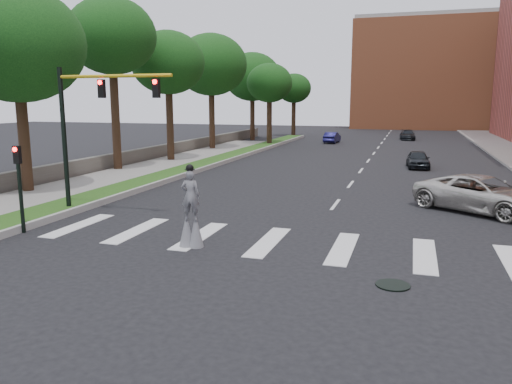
% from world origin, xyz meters
% --- Properties ---
extents(ground_plane, '(160.00, 160.00, 0.00)m').
position_xyz_m(ground_plane, '(0.00, 0.00, 0.00)').
color(ground_plane, black).
rests_on(ground_plane, ground).
extents(grass_median, '(2.00, 60.00, 0.25)m').
position_xyz_m(grass_median, '(-11.50, 20.00, 0.12)').
color(grass_median, '#204714').
rests_on(grass_median, ground).
extents(median_curb, '(0.20, 60.00, 0.28)m').
position_xyz_m(median_curb, '(-10.45, 20.00, 0.14)').
color(median_curb, '#979792').
rests_on(median_curb, ground).
extents(sidewalk_left, '(4.00, 60.00, 0.18)m').
position_xyz_m(sidewalk_left, '(-14.50, 10.00, 0.09)').
color(sidewalk_left, gray).
rests_on(sidewalk_left, ground).
extents(stone_wall, '(0.50, 56.00, 1.10)m').
position_xyz_m(stone_wall, '(-17.00, 22.00, 0.55)').
color(stone_wall, '#524D46').
rests_on(stone_wall, ground).
extents(manhole, '(0.90, 0.90, 0.04)m').
position_xyz_m(manhole, '(3.00, -2.00, 0.02)').
color(manhole, black).
rests_on(manhole, ground).
extents(building_backdrop, '(26.00, 14.00, 18.00)m').
position_xyz_m(building_backdrop, '(6.00, 78.00, 9.00)').
color(building_backdrop, '#CB6B40').
rests_on(building_backdrop, ground).
extents(traffic_signal, '(5.30, 0.23, 6.20)m').
position_xyz_m(traffic_signal, '(-9.78, 3.00, 4.15)').
color(traffic_signal, black).
rests_on(traffic_signal, ground).
extents(secondary_signal, '(0.25, 0.21, 3.23)m').
position_xyz_m(secondary_signal, '(-10.30, -0.50, 1.95)').
color(secondary_signal, black).
rests_on(secondary_signal, ground).
extents(stilt_performer, '(0.84, 0.57, 2.79)m').
position_xyz_m(stilt_performer, '(-3.60, -0.30, 1.08)').
color(stilt_performer, black).
rests_on(stilt_performer, ground).
extents(suv_crossing, '(6.23, 5.44, 1.60)m').
position_xyz_m(suv_crossing, '(6.34, 8.31, 0.80)').
color(suv_crossing, beige).
rests_on(suv_crossing, ground).
extents(car_near, '(1.77, 3.78, 1.25)m').
position_xyz_m(car_near, '(3.78, 22.70, 0.63)').
color(car_near, black).
rests_on(car_near, ground).
extents(car_mid, '(1.54, 3.84, 1.24)m').
position_xyz_m(car_mid, '(-5.47, 42.31, 0.62)').
color(car_mid, '#161549').
rests_on(car_mid, ground).
extents(car_far, '(2.05, 4.25, 1.19)m').
position_xyz_m(car_far, '(2.73, 49.51, 0.60)').
color(car_far, black).
rests_on(car_far, ground).
extents(tree_1, '(6.80, 6.80, 10.48)m').
position_xyz_m(tree_1, '(-15.84, 5.99, 7.56)').
color(tree_1, black).
rests_on(tree_1, ground).
extents(tree_2, '(5.91, 5.91, 11.52)m').
position_xyz_m(tree_2, '(-16.01, 14.72, 8.94)').
color(tree_2, black).
rests_on(tree_2, ground).
extents(tree_3, '(5.71, 5.71, 10.12)m').
position_xyz_m(tree_3, '(-15.03, 20.79, 7.64)').
color(tree_3, black).
rests_on(tree_3, ground).
extents(tree_4, '(6.92, 6.92, 11.13)m').
position_xyz_m(tree_4, '(-15.50, 30.64, 8.15)').
color(tree_4, black).
rests_on(tree_4, ground).
extents(tree_5, '(6.81, 6.81, 10.50)m').
position_xyz_m(tree_5, '(-15.48, 43.57, 7.57)').
color(tree_5, black).
rests_on(tree_5, ground).
extents(tree_6, '(4.87, 4.87, 8.72)m').
position_xyz_m(tree_6, '(-11.52, 37.18, 6.58)').
color(tree_6, black).
rests_on(tree_6, ground).
extents(tree_7, '(4.59, 4.59, 8.36)m').
position_xyz_m(tree_7, '(-12.20, 51.62, 6.34)').
color(tree_7, black).
rests_on(tree_7, ground).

